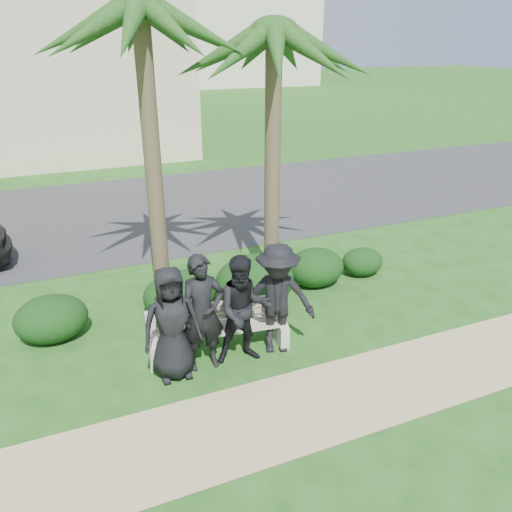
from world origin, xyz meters
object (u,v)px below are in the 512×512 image
Objects in this scene: park_bench at (218,332)px; palm_left at (140,12)px; man_a at (172,324)px; man_b at (203,313)px; palm_right at (274,36)px; man_d at (277,299)px; man_c at (244,310)px.

palm_left reaches higher than park_bench.
man_a is at bearing -150.90° from park_bench.
man_b is 5.22m from palm_right.
man_a is at bearing -160.70° from man_d.
palm_right is (1.09, 2.62, 3.89)m from man_d.
man_a is (-0.82, -0.33, 0.54)m from park_bench.
park_bench is 1.23× the size of man_b.
man_b is 1.24m from man_d.
man_d is 4.82m from palm_right.
man_b is (0.50, 0.04, 0.04)m from man_a.
man_c is 5.05m from palm_right.
man_b reaches higher than park_bench.
man_c is (0.31, -0.37, 0.54)m from park_bench.
park_bench is at bearing -131.04° from palm_right.
palm_right is at bearing 55.96° from park_bench.
man_c is 0.29× the size of palm_left.
palm_right is at bearing 67.85° from man_c.
man_d reaches higher than man_c.
man_c is at bearing -42.94° from park_bench.
palm_left reaches higher than man_a.
man_c is at bearing -156.16° from man_d.
man_b is at bearing 5.48° from man_a.
man_a is 0.29× the size of palm_left.
palm_right is at bearing 48.60° from man_b.
man_d is 0.31× the size of palm_left.
man_c is 0.96× the size of man_d.
man_c is 5.23m from palm_left.
man_b is 0.33× the size of palm_right.
man_b is at bearing -131.94° from palm_right.
palm_left is (0.48, 2.89, 4.29)m from man_a.
palm_right is at bearing -6.29° from palm_left.
man_b is 0.65m from man_c.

